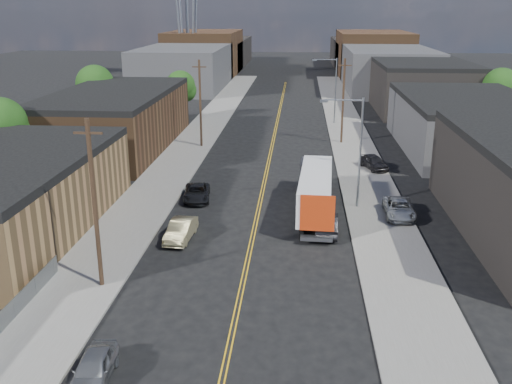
% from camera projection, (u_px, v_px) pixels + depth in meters
% --- Properties ---
extents(ground, '(260.00, 260.00, 0.00)m').
position_uv_depth(ground, '(277.00, 123.00, 80.27)').
color(ground, black).
rests_on(ground, ground).
extents(centerline, '(0.32, 120.00, 0.01)m').
position_uv_depth(centerline, '(272.00, 148.00, 66.06)').
color(centerline, gold).
rests_on(centerline, ground).
extents(sidewalk_left, '(5.00, 140.00, 0.15)m').
position_uv_depth(sidewalk_left, '(191.00, 146.00, 66.73)').
color(sidewalk_left, slate).
rests_on(sidewalk_left, ground).
extents(sidewalk_right, '(5.00, 140.00, 0.15)m').
position_uv_depth(sidewalk_right, '(354.00, 149.00, 65.34)').
color(sidewalk_right, slate).
rests_on(sidewalk_right, ground).
extents(warehouse_tan, '(12.00, 22.00, 5.60)m').
position_uv_depth(warehouse_tan, '(3.00, 195.00, 40.91)').
color(warehouse_tan, olive).
rests_on(warehouse_tan, ground).
extents(warehouse_brown, '(12.00, 26.00, 6.60)m').
position_uv_depth(warehouse_brown, '(115.00, 119.00, 65.39)').
color(warehouse_brown, '#4A311D').
rests_on(warehouse_brown, ground).
extents(industrial_right_b, '(14.00, 24.00, 6.10)m').
position_uv_depth(industrial_right_b, '(466.00, 123.00, 64.46)').
color(industrial_right_b, '#38383A').
rests_on(industrial_right_b, ground).
extents(industrial_right_c, '(14.00, 22.00, 7.60)m').
position_uv_depth(industrial_right_c, '(421.00, 86.00, 88.86)').
color(industrial_right_c, black).
rests_on(industrial_right_c, ground).
extents(skyline_left_a, '(16.00, 30.00, 8.00)m').
position_uv_depth(skyline_left_a, '(184.00, 68.00, 113.65)').
color(skyline_left_a, '#38383A').
rests_on(skyline_left_a, ground).
extents(skyline_right_a, '(16.00, 30.00, 8.00)m').
position_uv_depth(skyline_right_a, '(387.00, 69.00, 110.74)').
color(skyline_right_a, '#38383A').
rests_on(skyline_right_a, ground).
extents(skyline_left_b, '(16.00, 26.00, 10.00)m').
position_uv_depth(skyline_left_b, '(205.00, 53.00, 137.03)').
color(skyline_left_b, '#4A311D').
rests_on(skyline_left_b, ground).
extents(skyline_right_b, '(16.00, 26.00, 10.00)m').
position_uv_depth(skyline_right_b, '(373.00, 54.00, 134.12)').
color(skyline_right_b, '#4A311D').
rests_on(skyline_right_b, ground).
extents(skyline_left_c, '(16.00, 40.00, 7.00)m').
position_uv_depth(skyline_left_c, '(216.00, 53.00, 156.45)').
color(skyline_left_c, black).
rests_on(skyline_left_c, ground).
extents(skyline_right_c, '(16.00, 40.00, 7.00)m').
position_uv_depth(skyline_right_c, '(364.00, 53.00, 153.54)').
color(skyline_right_c, black).
rests_on(skyline_right_c, ground).
extents(streetlight_near, '(3.39, 0.25, 9.00)m').
position_uv_depth(streetlight_near, '(355.00, 144.00, 44.90)').
color(streetlight_near, gray).
rests_on(streetlight_near, ground).
extents(streetlight_far, '(3.39, 0.25, 9.00)m').
position_uv_depth(streetlight_far, '(333.00, 85.00, 78.06)').
color(streetlight_far, gray).
rests_on(streetlight_far, ground).
extents(utility_pole_left_near, '(1.60, 0.26, 10.00)m').
position_uv_depth(utility_pole_left_near, '(95.00, 204.00, 31.89)').
color(utility_pole_left_near, black).
rests_on(utility_pole_left_near, ground).
extents(utility_pole_left_far, '(1.60, 0.26, 10.00)m').
position_uv_depth(utility_pole_left_far, '(200.00, 103.00, 65.06)').
color(utility_pole_left_far, black).
rests_on(utility_pole_left_far, ground).
extents(utility_pole_right, '(1.60, 0.26, 10.00)m').
position_uv_depth(utility_pole_right, '(343.00, 101.00, 66.71)').
color(utility_pole_right, black).
rests_on(utility_pole_right, ground).
extents(tree_left_near, '(4.85, 4.76, 7.91)m').
position_uv_depth(tree_left_near, '(2.00, 127.00, 51.98)').
color(tree_left_near, black).
rests_on(tree_left_near, ground).
extents(tree_left_mid, '(5.10, 5.04, 8.37)m').
position_uv_depth(tree_left_mid, '(96.00, 87.00, 75.57)').
color(tree_left_mid, black).
rests_on(tree_left_mid, ground).
extents(tree_left_far, '(4.35, 4.20, 6.97)m').
position_uv_depth(tree_left_far, '(181.00, 87.00, 81.76)').
color(tree_left_far, black).
rests_on(tree_left_far, ground).
extents(tree_right_far, '(4.85, 4.76, 7.91)m').
position_uv_depth(tree_right_far, '(501.00, 88.00, 76.48)').
color(tree_right_far, black).
rests_on(tree_right_far, ground).
extents(semi_truck, '(2.92, 13.91, 3.61)m').
position_uv_depth(semi_truck, '(315.00, 187.00, 45.08)').
color(semi_truck, silver).
rests_on(semi_truck, ground).
extents(car_left_a, '(1.82, 4.01, 1.33)m').
position_uv_depth(car_left_a, '(94.00, 369.00, 24.81)').
color(car_left_a, gray).
rests_on(car_left_a, ground).
extents(car_left_b, '(1.79, 4.38, 1.41)m').
position_uv_depth(car_left_b, '(181.00, 230.00, 40.03)').
color(car_left_b, '#8F865E').
rests_on(car_left_b, ground).
extents(car_left_c, '(2.71, 4.84, 1.28)m').
position_uv_depth(car_left_c, '(197.00, 193.00, 48.25)').
color(car_left_c, black).
rests_on(car_left_c, ground).
extents(car_right_oncoming, '(1.79, 4.48, 1.45)m').
position_uv_depth(car_right_oncoming, '(327.00, 224.00, 41.13)').
color(car_right_oncoming, black).
rests_on(car_right_oncoming, ground).
extents(car_right_lot_a, '(2.28, 4.75, 1.31)m').
position_uv_depth(car_right_lot_a, '(399.00, 208.00, 44.08)').
color(car_right_lot_a, '#A5A9AA').
rests_on(car_right_lot_a, sidewalk_right).
extents(car_right_lot_c, '(2.94, 4.50, 1.43)m').
position_uv_depth(car_right_lot_c, '(374.00, 162.00, 56.93)').
color(car_right_lot_c, black).
rests_on(car_right_lot_c, sidewalk_right).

